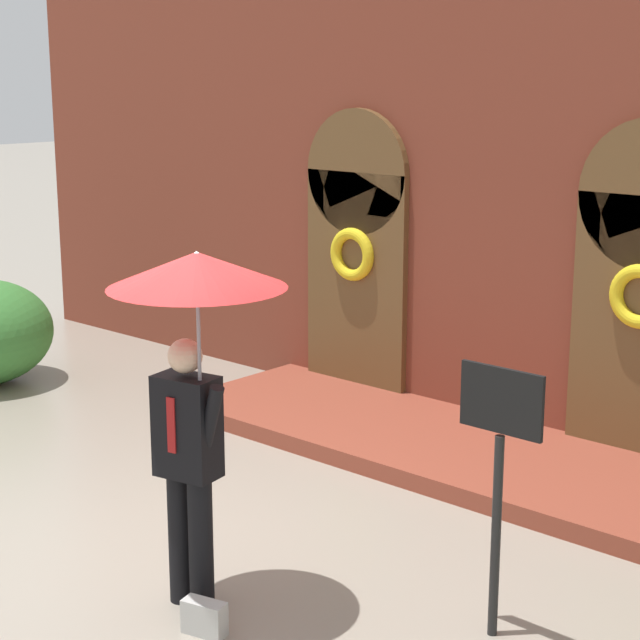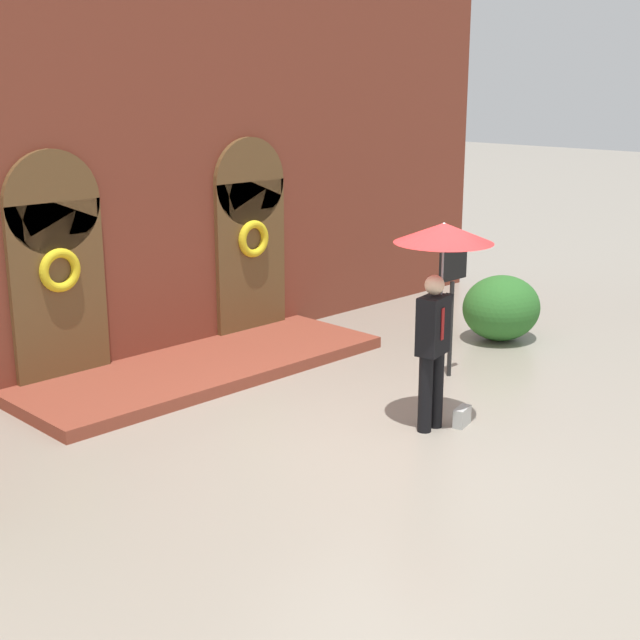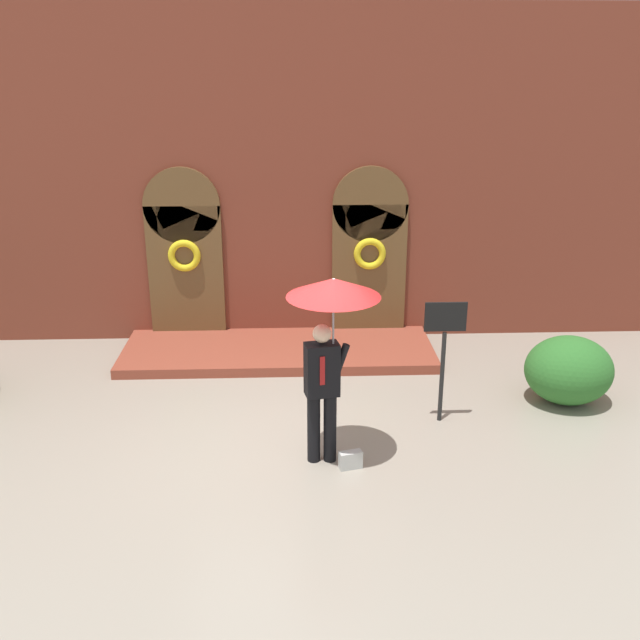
{
  "view_description": "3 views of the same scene",
  "coord_description": "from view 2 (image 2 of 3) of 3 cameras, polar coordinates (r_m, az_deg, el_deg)",
  "views": [
    {
      "loc": [
        5.49,
        -4.56,
        3.42
      ],
      "look_at": [
        0.08,
        1.47,
        1.52
      ],
      "focal_mm": 60.0,
      "sensor_mm": 36.0,
      "label": 1
    },
    {
      "loc": [
        -7.01,
        -6.19,
        3.88
      ],
      "look_at": [
        0.31,
        1.14,
        1.06
      ],
      "focal_mm": 50.0,
      "sensor_mm": 36.0,
      "label": 2
    },
    {
      "loc": [
        0.26,
        -8.12,
        4.66
      ],
      "look_at": [
        0.65,
        1.76,
        1.09
      ],
      "focal_mm": 40.0,
      "sensor_mm": 36.0,
      "label": 3
    }
  ],
  "objects": [
    {
      "name": "handbag",
      "position": [
        10.44,
        9.08,
        -6.12
      ],
      "size": [
        0.3,
        0.19,
        0.22
      ],
      "primitive_type": "cube",
      "rotation": [
        0.0,
        0.0,
        0.25
      ],
      "color": "#B7B7B2",
      "rests_on": "ground"
    },
    {
      "name": "sign_post",
      "position": [
        11.83,
        8.45,
        1.8
      ],
      "size": [
        0.56,
        0.06,
        1.72
      ],
      "color": "black",
      "rests_on": "ground"
    },
    {
      "name": "shrub_right",
      "position": [
        13.83,
        11.53,
        0.76
      ],
      "size": [
        1.26,
        1.13,
        0.99
      ],
      "primitive_type": "ellipsoid",
      "color": "#2D6B28",
      "rests_on": "ground"
    },
    {
      "name": "building_facade",
      "position": [
        12.55,
        -10.94,
        9.47
      ],
      "size": [
        14.0,
        2.3,
        5.6
      ],
      "color": "brown",
      "rests_on": "ground"
    },
    {
      "name": "person_with_umbrella",
      "position": [
        9.86,
        7.74,
        3.59
      ],
      "size": [
        1.1,
        1.1,
        2.36
      ],
      "color": "black",
      "rests_on": "ground"
    },
    {
      "name": "ground_plane",
      "position": [
        10.12,
        3.34,
        -7.32
      ],
      "size": [
        80.0,
        80.0,
        0.0
      ],
      "primitive_type": "plane",
      "color": "gray"
    }
  ]
}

